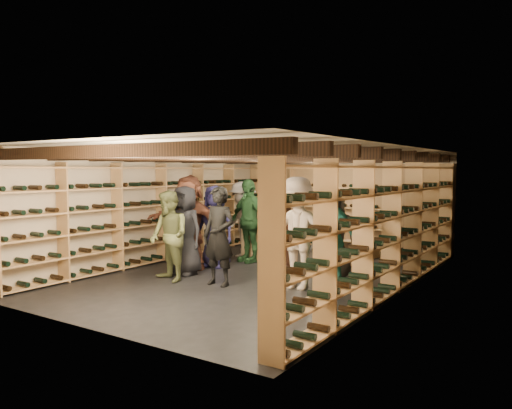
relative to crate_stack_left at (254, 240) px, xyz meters
The scene contains 23 objects.
ground 1.69m from the crate_stack_left, 52.65° to the right, with size 8.00×8.00×0.00m, color black.
walls 1.81m from the crate_stack_left, 52.65° to the right, with size 5.52×8.02×2.40m.
ceiling 2.56m from the crate_stack_left, 52.65° to the right, with size 5.50×8.00×0.01m, color beige.
ceiling_joists 2.46m from the crate_stack_left, 52.65° to the right, with size 5.40×7.12×0.18m.
wine_rack_left 2.15m from the crate_stack_left, 140.51° to the right, with size 0.32×7.50×2.15m.
wine_rack_right 3.85m from the crate_stack_left, 20.05° to the right, with size 0.32×7.50×2.15m.
wine_rack_back 2.79m from the crate_stack_left, 68.59° to the left, with size 4.70×0.30×2.15m.
crate_stack_left is the anchor object (origin of this frame).
crate_stack_right 2.09m from the crate_stack_left, 14.62° to the left, with size 0.56×0.43×0.51m.
crate_loose 2.65m from the crate_stack_left, 39.11° to the left, with size 0.50×0.33×0.17m, color tan.
person_0 2.17m from the crate_stack_left, 94.94° to the right, with size 0.83×0.54×1.71m, color black.
person_1 2.68m from the crate_stack_left, 69.77° to the right, with size 0.63×0.41×1.73m, color black.
person_2 2.75m from the crate_stack_left, 90.60° to the right, with size 0.80×0.62×1.64m, color #545C35.
person_3 2.97m from the crate_stack_left, 42.00° to the right, with size 1.22×0.70×1.89m, color #C4B09C.
person_4 3.32m from the crate_stack_left, 34.39° to the right, with size 1.03×0.43×1.75m, color #207971.
person_5 1.79m from the crate_stack_left, 107.02° to the right, with size 1.77×0.57×1.91m, color brown.
person_6 1.28m from the crate_stack_left, 98.24° to the right, with size 0.83×0.54×1.69m, color #1E1C4A.
person_7 2.18m from the crate_stack_left, 13.53° to the right, with size 0.67×0.44×1.84m, color gray.
person_8 2.37m from the crate_stack_left, 43.65° to the right, with size 0.72×0.56×1.48m, color #4B2B1D.
person_9 0.55m from the crate_stack_left, behind, with size 1.13×0.65×1.74m, color #B3A9A3.
person_10 0.61m from the crate_stack_left, 75.71° to the right, with size 1.06×0.44×1.81m, color #245029.
person_11 1.81m from the crate_stack_left, ahead, with size 1.54×0.49×1.66m, color slate.
person_12 2.65m from the crate_stack_left, 22.77° to the right, with size 0.82×0.54×1.68m, color #36383C.
Camera 1 is at (5.18, -8.00, 2.01)m, focal length 35.00 mm.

